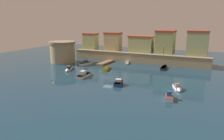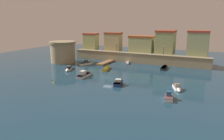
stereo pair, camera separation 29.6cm
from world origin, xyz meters
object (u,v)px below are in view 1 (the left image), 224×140
object	(u,v)px
moored_boat_6	(87,63)
moored_boat_7	(178,88)
quay_lamp_0	(116,46)
quay_lamp_1	(164,49)
fortress_tower	(63,52)
moored_boat_2	(107,68)
moored_boat_4	(164,67)
moored_boat_5	(127,62)
moored_boat_0	(85,74)
mooring_buoy_0	(54,83)
moored_boat_3	(68,69)
moored_boat_1	(119,82)
moored_boat_8	(169,96)

from	to	relation	value
moored_boat_6	moored_boat_7	bearing A→B (deg)	-94.58
quay_lamp_0	moored_boat_7	xyz separation A→B (m)	(26.97, -26.13, -5.35)
quay_lamp_1	moored_boat_7	distance (m)	28.20
fortress_tower	moored_boat_2	xyz separation A→B (m)	(19.99, -3.70, -3.53)
moored_boat_6	fortress_tower	bearing A→B (deg)	108.68
fortress_tower	moored_boat_4	world-z (taller)	fortress_tower
quay_lamp_1	moored_boat_5	size ratio (longest dim) A/B	0.48
moored_boat_0	mooring_buoy_0	bearing A→B (deg)	155.06
quay_lamp_1	fortress_tower	bearing A→B (deg)	-163.02
quay_lamp_0	moored_boat_6	distance (m)	13.59
moored_boat_2	moored_boat_4	world-z (taller)	moored_boat_2
moored_boat_2	moored_boat_7	distance (m)	26.63
fortress_tower	moored_boat_3	bearing A→B (deg)	-45.62
moored_boat_1	moored_boat_8	bearing A→B (deg)	-122.46
moored_boat_6	moored_boat_3	bearing A→B (deg)	-164.52
moored_boat_0	moored_boat_4	distance (m)	26.29
moored_boat_8	moored_boat_1	bearing A→B (deg)	59.68
fortress_tower	moored_boat_6	xyz separation A→B (m)	(10.55, -0.26, -3.36)
fortress_tower	moored_boat_7	size ratio (longest dim) A/B	1.91
moored_boat_8	moored_boat_5	bearing A→B (deg)	23.95
quay_lamp_1	moored_boat_4	distance (m)	7.66
moored_boat_7	mooring_buoy_0	size ratio (longest dim) A/B	10.43
quay_lamp_1	quay_lamp_0	bearing A→B (deg)	180.00
moored_boat_2	moored_boat_4	distance (m)	18.62
moored_boat_4	moored_boat_6	world-z (taller)	moored_boat_6
moored_boat_1	moored_boat_8	size ratio (longest dim) A/B	1.05
moored_boat_8	quay_lamp_1	bearing A→B (deg)	4.25
moored_boat_3	moored_boat_7	size ratio (longest dim) A/B	1.31
moored_boat_1	moored_boat_5	xyz separation A→B (m)	(-8.04, 26.04, -0.25)
moored_boat_2	moored_boat_3	size ratio (longest dim) A/B	1.02
moored_boat_1	moored_boat_6	world-z (taller)	moored_boat_6
moored_boat_0	quay_lamp_1	bearing A→B (deg)	-35.98
quay_lamp_0	moored_boat_8	distance (m)	42.42
moored_boat_0	quay_lamp_0	bearing A→B (deg)	1.00
fortress_tower	moored_boat_5	world-z (taller)	fortress_tower
moored_boat_1	moored_boat_5	size ratio (longest dim) A/B	0.69
moored_boat_6	quay_lamp_1	bearing A→B (deg)	-45.69
fortress_tower	moored_boat_1	distance (m)	35.12
moored_boat_4	moored_boat_6	bearing A→B (deg)	99.33
moored_boat_6	moored_boat_8	world-z (taller)	moored_boat_6
moored_boat_3	mooring_buoy_0	size ratio (longest dim) A/B	13.67
moored_boat_0	moored_boat_7	xyz separation A→B (m)	(25.20, -1.37, -0.13)
quay_lamp_1	moored_boat_6	world-z (taller)	quay_lamp_1
quay_lamp_0	mooring_buoy_0	size ratio (longest dim) A/B	6.78
moored_boat_7	moored_boat_2	bearing A→B (deg)	-138.61
moored_boat_3	moored_boat_7	bearing A→B (deg)	54.27
moored_boat_3	moored_boat_2	bearing A→B (deg)	95.10
quay_lamp_0	moored_boat_6	xyz separation A→B (m)	(-6.32, -10.84, -5.22)
quay_lamp_1	moored_boat_8	bearing A→B (deg)	-75.31
moored_boat_0	moored_boat_4	world-z (taller)	moored_boat_0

